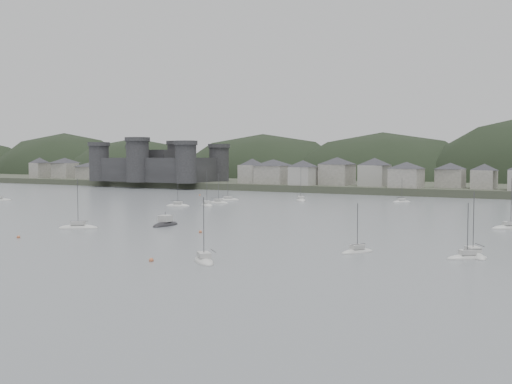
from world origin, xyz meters
The scene contains 7 objects.
ground centered at (0.00, 0.00, 0.00)m, with size 900.00×900.00×0.00m, color slate.
far_shore_land centered at (0.00, 295.00, 1.50)m, with size 900.00×250.00×3.00m, color #383D2D.
forested_ridge centered at (4.83, 269.40, -11.28)m, with size 851.55×103.94×102.57m.
castle centered at (-120.00, 179.80, 10.96)m, with size 66.00×43.00×20.00m.
moored_fleet centered at (-4.33, 64.31, 0.18)m, with size 265.78×163.41×13.46m.
motor_launch_far centered at (-4.05, 42.18, 0.29)m, with size 3.53×8.62×4.01m.
mooring_buoys centered at (17.73, 60.47, 0.15)m, with size 144.25×128.75×0.70m.
Camera 1 is at (81.08, -62.72, 15.16)m, focal length 42.44 mm.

